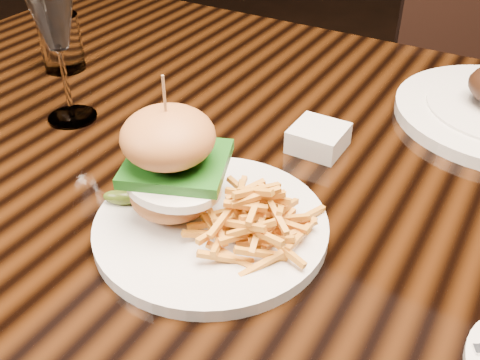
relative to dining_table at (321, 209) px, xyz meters
The scene contains 5 objects.
dining_table is the anchor object (origin of this frame).
burger_plate 0.23m from the dining_table, 107.91° to the right, with size 0.26×0.26×0.18m.
ramekin 0.10m from the dining_table, 131.42° to the left, with size 0.07×0.07×0.03m, color silver.
wine_glass 0.44m from the dining_table, 168.16° to the right, with size 0.08×0.08×0.20m.
water_tumbler 0.52m from the dining_table, behind, with size 0.07×0.07×0.09m, color white.
Camera 1 is at (0.21, -0.58, 1.16)m, focal length 42.00 mm.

